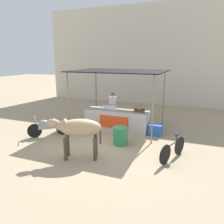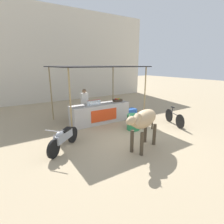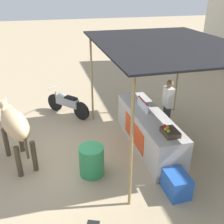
# 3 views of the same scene
# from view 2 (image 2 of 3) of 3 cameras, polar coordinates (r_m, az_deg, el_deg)

# --- Properties ---
(ground_plane) EXTENTS (60.00, 60.00, 0.00)m
(ground_plane) POSITION_cam_2_polar(r_m,az_deg,el_deg) (7.19, 4.76, -8.10)
(ground_plane) COLOR tan
(building_wall_far) EXTENTS (16.00, 0.50, 6.99)m
(building_wall_far) POSITION_cam_2_polar(r_m,az_deg,el_deg) (14.75, -17.45, 17.14)
(building_wall_far) COLOR beige
(building_wall_far) RESTS_ON ground
(stall_counter) EXTENTS (3.00, 0.82, 0.96)m
(stall_counter) POSITION_cam_2_polar(r_m,az_deg,el_deg) (8.77, -3.87, -0.41)
(stall_counter) COLOR #B2ADA8
(stall_counter) RESTS_ON ground
(stall_awning) EXTENTS (4.20, 3.20, 2.77)m
(stall_awning) POSITION_cam_2_polar(r_m,az_deg,el_deg) (8.71, -5.12, 13.96)
(stall_awning) COLOR black
(stall_awning) RESTS_ON ground
(water_bottle_row) EXTENTS (0.70, 0.07, 0.25)m
(water_bottle_row) POSITION_cam_2_polar(r_m,az_deg,el_deg) (8.43, -5.88, 3.07)
(water_bottle_row) COLOR silver
(water_bottle_row) RESTS_ON stall_counter
(fruit_crate) EXTENTS (0.44, 0.32, 0.18)m
(fruit_crate) POSITION_cam_2_polar(r_m,az_deg,el_deg) (9.22, 1.78, 3.92)
(fruit_crate) COLOR #3F3326
(fruit_crate) RESTS_ON stall_counter
(vendor_behind_counter) EXTENTS (0.34, 0.22, 1.65)m
(vendor_behind_counter) POSITION_cam_2_polar(r_m,az_deg,el_deg) (9.13, -8.89, 2.46)
(vendor_behind_counter) COLOR #383842
(vendor_behind_counter) RESTS_ON ground
(cooler_box) EXTENTS (0.60, 0.44, 0.48)m
(cooler_box) POSITION_cam_2_polar(r_m,az_deg,el_deg) (9.75, 5.99, -0.31)
(cooler_box) COLOR blue
(cooler_box) RESTS_ON ground
(water_barrel) EXTENTS (0.57, 0.57, 0.70)m
(water_barrel) POSITION_cam_2_polar(r_m,az_deg,el_deg) (7.89, 6.98, -3.27)
(water_barrel) COLOR #2D8C51
(water_barrel) RESTS_ON ground
(cow) EXTENTS (1.83, 0.99, 1.44)m
(cow) POSITION_cam_2_polar(r_m,az_deg,el_deg) (5.94, 10.31, -2.74)
(cow) COLOR tan
(cow) RESTS_ON ground
(motorcycle_parked) EXTENTS (1.42, 1.23, 0.90)m
(motorcycle_parked) POSITION_cam_2_polar(r_m,az_deg,el_deg) (6.23, -15.58, -8.17)
(motorcycle_parked) COLOR black
(motorcycle_parked) RESTS_ON ground
(bicycle_leaning) EXTENTS (0.64, 1.56, 0.85)m
(bicycle_leaning) POSITION_cam_2_polar(r_m,az_deg,el_deg) (8.96, 19.61, -1.83)
(bicycle_leaning) COLOR black
(bicycle_leaning) RESTS_ON ground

